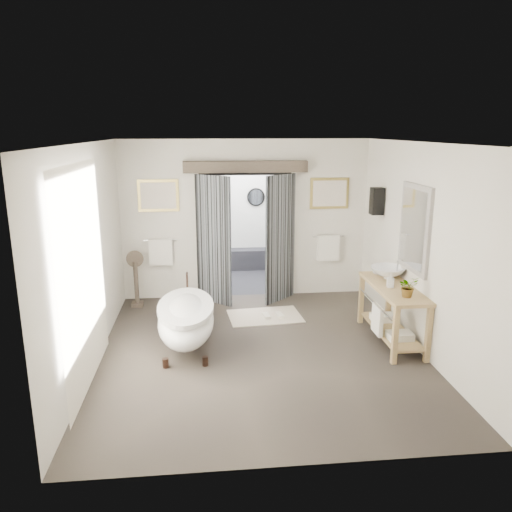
% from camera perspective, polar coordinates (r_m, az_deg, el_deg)
% --- Properties ---
extents(ground_plane, '(5.00, 5.00, 0.00)m').
position_cam_1_polar(ground_plane, '(7.22, 0.50, -10.85)').
color(ground_plane, '#483F37').
extents(room_shell, '(4.52, 5.02, 2.91)m').
position_cam_1_polar(room_shell, '(6.51, 0.34, 3.60)').
color(room_shell, beige).
rests_on(room_shell, ground_plane).
extents(shower_room, '(2.22, 2.01, 2.51)m').
position_cam_1_polar(shower_room, '(10.73, -1.86, 2.70)').
color(shower_room, '#232329').
rests_on(shower_room, ground_plane).
extents(back_wall_dressing, '(3.82, 0.69, 2.52)m').
position_cam_1_polar(back_wall_dressing, '(8.96, -1.13, 4.66)').
color(back_wall_dressing, black).
rests_on(back_wall_dressing, ground_plane).
extents(clawfoot_tub, '(0.80, 1.79, 0.87)m').
position_cam_1_polar(clawfoot_tub, '(7.27, -8.00, -7.14)').
color(clawfoot_tub, '#2F1F17').
rests_on(clawfoot_tub, ground_plane).
extents(vanity, '(0.57, 1.60, 0.85)m').
position_cam_1_polar(vanity, '(7.63, 15.16, -5.84)').
color(vanity, tan).
rests_on(vanity, ground_plane).
extents(pedestal_mirror, '(0.30, 0.20, 1.02)m').
position_cam_1_polar(pedestal_mirror, '(9.06, -13.52, -2.96)').
color(pedestal_mirror, '#4D4338').
rests_on(pedestal_mirror, ground_plane).
extents(rug, '(1.26, 0.90, 0.01)m').
position_cam_1_polar(rug, '(8.46, 1.03, -6.89)').
color(rug, beige).
rests_on(rug, ground_plane).
extents(slippers, '(0.34, 0.25, 0.05)m').
position_cam_1_polar(slippers, '(8.41, 1.96, -6.80)').
color(slippers, beige).
rests_on(slippers, rug).
extents(basin, '(0.55, 0.55, 0.18)m').
position_cam_1_polar(basin, '(7.87, 14.83, -1.85)').
color(basin, white).
rests_on(basin, vanity).
extents(plant, '(0.30, 0.28, 0.29)m').
position_cam_1_polar(plant, '(7.08, 16.98, -3.37)').
color(plant, gray).
rests_on(plant, vanity).
extents(soap_bottle_a, '(0.11, 0.11, 0.21)m').
position_cam_1_polar(soap_bottle_a, '(7.45, 15.12, -2.70)').
color(soap_bottle_a, gray).
rests_on(soap_bottle_a, vanity).
extents(soap_bottle_b, '(0.14, 0.14, 0.17)m').
position_cam_1_polar(soap_bottle_b, '(8.07, 13.63, -1.43)').
color(soap_bottle_b, gray).
rests_on(soap_bottle_b, vanity).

